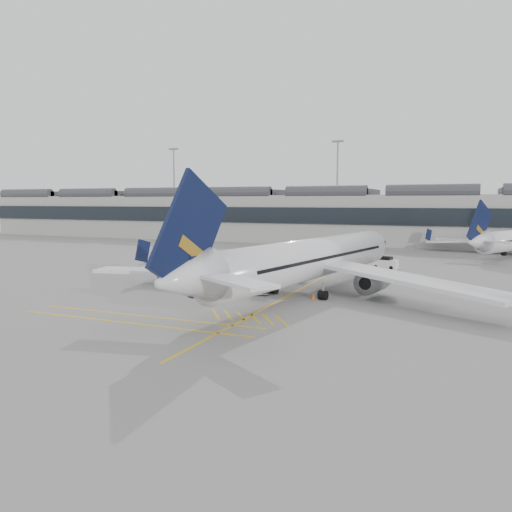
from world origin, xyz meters
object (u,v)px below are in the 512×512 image
at_px(ramp_agent_b, 227,277).
at_px(baggage_cart_a, 260,285).
at_px(ramp_agent_a, 255,282).
at_px(belt_loader, 282,276).
at_px(pushback_tug, 178,283).
at_px(airliner_main, 307,260).

bearing_deg(ramp_agent_b, baggage_cart_a, 148.31).
bearing_deg(baggage_cart_a, ramp_agent_a, 111.83).
relative_size(baggage_cart_a, ramp_agent_a, 1.19).
relative_size(belt_loader, pushback_tug, 1.86).
relative_size(ramp_agent_a, pushback_tug, 0.61).
height_order(ramp_agent_b, pushback_tug, ramp_agent_b).
bearing_deg(belt_loader, pushback_tug, -124.87).
height_order(baggage_cart_a, ramp_agent_b, baggage_cart_a).
height_order(belt_loader, pushback_tug, belt_loader).
xyz_separation_m(ramp_agent_b, pushback_tug, (-4.01, -4.39, -0.28)).
distance_m(airliner_main, ramp_agent_a, 6.52).
bearing_deg(ramp_agent_a, baggage_cart_a, -108.62).
xyz_separation_m(belt_loader, pushback_tug, (-8.82, -9.61, 0.02)).
relative_size(belt_loader, ramp_agent_b, 2.90).
relative_size(airliner_main, baggage_cart_a, 21.42).
relative_size(ramp_agent_a, ramp_agent_b, 0.96).
height_order(airliner_main, pushback_tug, airliner_main).
distance_m(baggage_cart_a, pushback_tug, 9.94).
relative_size(belt_loader, ramp_agent_a, 3.03).
height_order(airliner_main, baggage_cart_a, airliner_main).
bearing_deg(airliner_main, ramp_agent_b, -179.33).
xyz_separation_m(ramp_agent_a, ramp_agent_b, (-4.25, 1.88, 0.04)).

